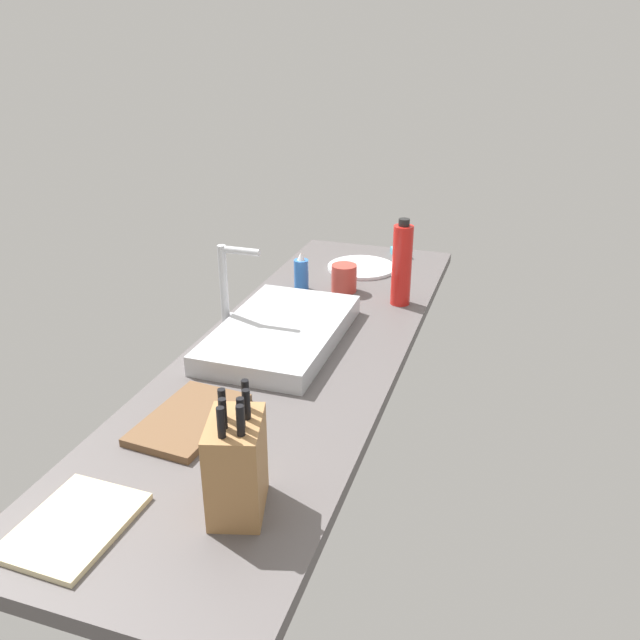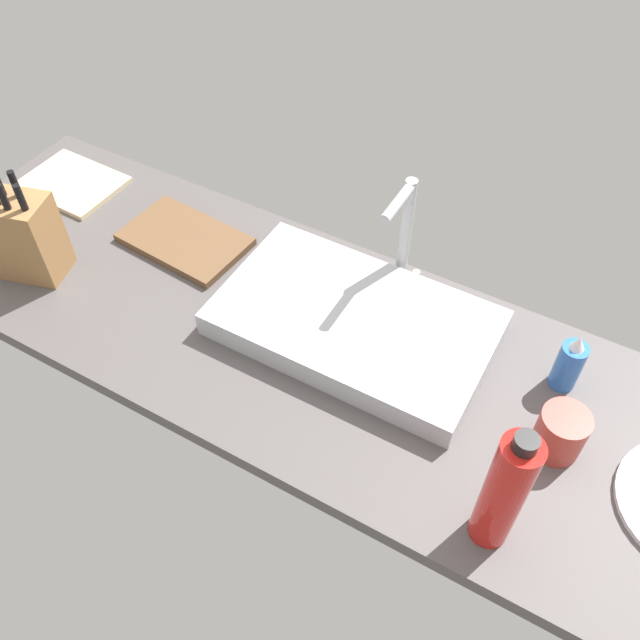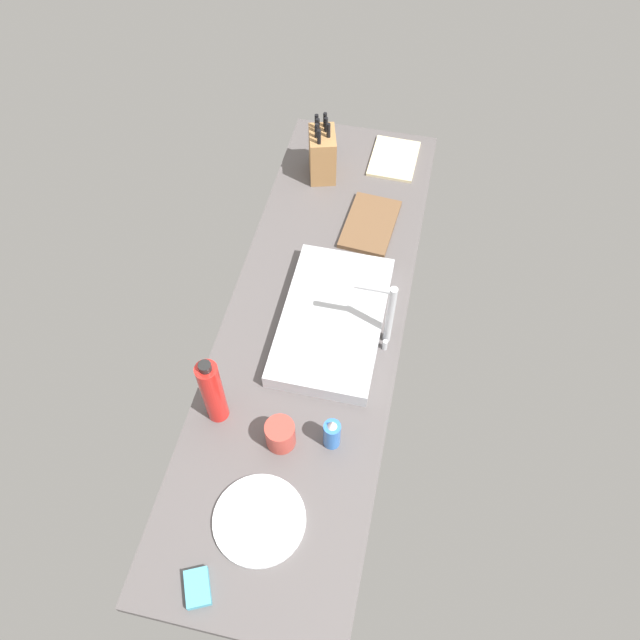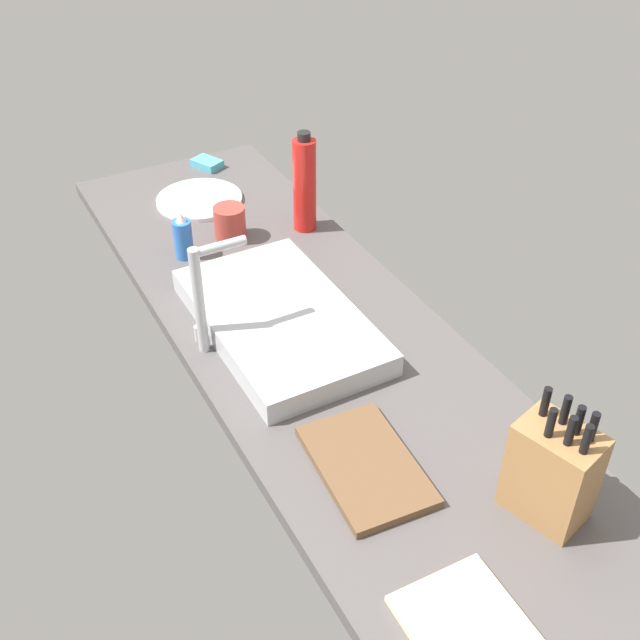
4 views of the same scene
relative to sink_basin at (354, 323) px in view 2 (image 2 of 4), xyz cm
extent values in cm
cube|color=#514C4C|center=(-2.21, -6.06, -4.50)|extent=(192.14, 57.71, 3.50)
cube|color=#B7BABF|center=(0.00, 0.00, 0.00)|extent=(53.34, 31.52, 5.51)
cylinder|color=#B7BABF|center=(1.69, 17.80, 10.25)|extent=(2.40, 2.40, 26.00)
cylinder|color=#B7BABF|center=(1.69, 12.08, 22.25)|extent=(2.00, 11.43, 2.00)
cylinder|color=#B7BABF|center=(5.19, 17.80, -0.75)|extent=(1.60, 1.60, 4.00)
cube|color=#9E7042|center=(-67.87, -18.08, 6.62)|extent=(15.84, 12.89, 18.75)
cylinder|color=black|center=(-66.00, -19.79, 18.84)|extent=(1.73, 1.73, 5.69)
cylinder|color=black|center=(-67.10, -15.71, 18.84)|extent=(1.73, 1.73, 5.69)
cylinder|color=black|center=(-62.96, -18.26, 18.84)|extent=(1.73, 1.73, 5.69)
cube|color=brown|center=(-45.16, 4.50, -1.85)|extent=(28.60, 19.26, 1.80)
cylinder|color=blue|center=(39.52, 8.05, 2.45)|extent=(4.89, 4.89, 10.41)
cone|color=silver|center=(39.52, 8.05, 9.06)|extent=(2.69, 2.69, 2.80)
cylinder|color=red|center=(37.71, -26.15, 10.07)|extent=(6.26, 6.26, 25.65)
cylinder|color=black|center=(37.71, -26.15, 24.00)|extent=(3.44, 3.44, 2.20)
cube|color=beige|center=(-81.78, 7.61, -2.15)|extent=(23.59, 18.22, 1.20)
cylinder|color=#B23D33|center=(42.39, -5.87, 1.86)|extent=(8.46, 8.46, 9.23)
camera|label=1|loc=(-154.15, -62.13, 78.52)|focal=36.68mm
camera|label=2|loc=(36.82, -78.60, 100.34)|focal=37.90mm
camera|label=3|loc=(110.61, 20.30, 163.57)|focal=35.08mm
camera|label=4|loc=(-126.98, 58.52, 106.61)|focal=43.63mm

